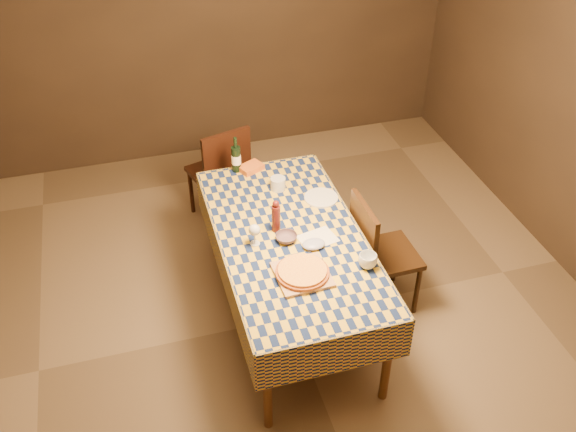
# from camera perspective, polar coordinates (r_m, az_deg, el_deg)

# --- Properties ---
(room) EXTENTS (5.00, 5.10, 2.70)m
(room) POSITION_cam_1_polar(r_m,az_deg,el_deg) (3.88, 0.21, 4.85)
(room) COLOR brown
(room) RESTS_ON ground
(dining_table) EXTENTS (0.94, 1.84, 0.77)m
(dining_table) POSITION_cam_1_polar(r_m,az_deg,el_deg) (4.27, 0.19, -2.59)
(dining_table) COLOR brown
(dining_table) RESTS_ON ground
(cutting_board) EXTENTS (0.33, 0.33, 0.02)m
(cutting_board) POSITION_cam_1_polar(r_m,az_deg,el_deg) (3.93, 1.28, -5.22)
(cutting_board) COLOR tan
(cutting_board) RESTS_ON dining_table
(pizza) EXTENTS (0.43, 0.43, 0.03)m
(pizza) POSITION_cam_1_polar(r_m,az_deg,el_deg) (3.91, 1.29, -4.94)
(pizza) COLOR #9A4719
(pizza) RESTS_ON cutting_board
(pepper_mill) EXTENTS (0.07, 0.07, 0.24)m
(pepper_mill) POSITION_cam_1_polar(r_m,az_deg,el_deg) (4.20, -1.08, -0.07)
(pepper_mill) COLOR #4B1411
(pepper_mill) RESTS_ON dining_table
(bowl) EXTENTS (0.18, 0.18, 0.04)m
(bowl) POSITION_cam_1_polar(r_m,az_deg,el_deg) (4.17, -0.15, -1.95)
(bowl) COLOR #5A434B
(bowl) RESTS_ON dining_table
(wine_glass) EXTENTS (0.08, 0.08, 0.15)m
(wine_glass) POSITION_cam_1_polar(r_m,az_deg,el_deg) (4.10, -3.00, -1.32)
(wine_glass) COLOR silver
(wine_glass) RESTS_ON dining_table
(wine_bottle) EXTENTS (0.08, 0.08, 0.29)m
(wine_bottle) POSITION_cam_1_polar(r_m,az_deg,el_deg) (4.81, -4.63, 5.12)
(wine_bottle) COLOR black
(wine_bottle) RESTS_ON dining_table
(deli_tub) EXTENTS (0.11, 0.11, 0.09)m
(deli_tub) POSITION_cam_1_polar(r_m,az_deg,el_deg) (4.63, -0.90, 2.90)
(deli_tub) COLOR #BABEC1
(deli_tub) RESTS_ON dining_table
(takeout_container) EXTENTS (0.21, 0.18, 0.04)m
(takeout_container) POSITION_cam_1_polar(r_m,az_deg,el_deg) (4.85, -3.31, 4.31)
(takeout_container) COLOR #D0611B
(takeout_container) RESTS_ON dining_table
(white_plate) EXTENTS (0.28, 0.28, 0.01)m
(white_plate) POSITION_cam_1_polar(r_m,az_deg,el_deg) (4.56, 2.96, 1.63)
(white_plate) COLOR silver
(white_plate) RESTS_ON dining_table
(tumbler) EXTENTS (0.14, 0.14, 0.09)m
(tumbler) POSITION_cam_1_polar(r_m,az_deg,el_deg) (3.99, 7.11, -3.97)
(tumbler) COLOR white
(tumbler) RESTS_ON dining_table
(flour_patch) EXTENTS (0.27, 0.23, 0.00)m
(flour_patch) POSITION_cam_1_polar(r_m,az_deg,el_deg) (4.20, 2.65, -2.02)
(flour_patch) COLOR silver
(flour_patch) RESTS_ON dining_table
(flour_bag) EXTENTS (0.18, 0.16, 0.04)m
(flour_bag) POSITION_cam_1_polar(r_m,az_deg,el_deg) (4.13, 2.29, -2.51)
(flour_bag) COLOR #969DC0
(flour_bag) RESTS_ON dining_table
(chair_far) EXTENTS (0.52, 0.53, 0.93)m
(chair_far) POSITION_cam_1_polar(r_m,az_deg,el_deg) (5.33, -5.93, 4.08)
(chair_far) COLOR black
(chair_far) RESTS_ON ground
(chair_right) EXTENTS (0.44, 0.43, 0.93)m
(chair_right) POSITION_cam_1_polar(r_m,az_deg,el_deg) (4.54, 7.88, -2.96)
(chair_right) COLOR black
(chair_right) RESTS_ON ground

